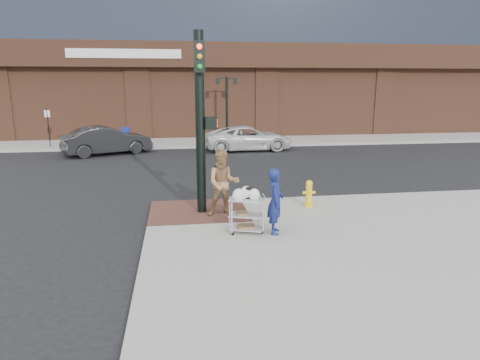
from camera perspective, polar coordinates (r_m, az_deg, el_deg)
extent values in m
plane|color=black|center=(11.76, -2.39, -5.97)|extent=(220.00, 220.00, 0.00)
cube|color=gray|center=(45.33, 9.28, 8.01)|extent=(65.00, 36.00, 0.15)
cube|color=#4E2D24|center=(12.53, -5.57, -4.08)|extent=(2.80, 2.40, 0.01)
cylinder|color=black|center=(27.31, -1.77, 9.42)|extent=(0.16, 0.16, 4.00)
cube|color=black|center=(27.26, -1.80, 13.41)|extent=(1.20, 0.06, 0.06)
cube|color=black|center=(27.20, -2.98, 12.98)|extent=(0.22, 0.22, 0.35)
cube|color=black|center=(27.32, -0.62, 12.99)|extent=(0.22, 0.22, 0.35)
cylinder|color=black|center=(27.22, -24.17, 6.39)|extent=(0.05, 0.05, 2.20)
cylinder|color=black|center=(11.95, -5.32, 7.31)|extent=(0.26, 0.26, 5.00)
cube|color=black|center=(11.96, -3.88, 7.58)|extent=(0.32, 0.28, 0.34)
cube|color=#FF260C|center=(11.98, -3.11, 7.60)|extent=(0.02, 0.18, 0.22)
cube|color=black|center=(11.63, -5.44, 16.04)|extent=(0.28, 0.18, 0.80)
imported|color=navy|center=(10.50, 4.73, -2.82)|extent=(0.51, 0.66, 1.63)
imported|color=#997148|center=(11.83, -2.25, -0.43)|extent=(0.93, 0.74, 1.85)
imported|color=black|center=(24.11, -17.32, 5.06)|extent=(4.86, 3.38, 1.52)
imported|color=silver|center=(24.49, 1.11, 5.59)|extent=(5.09, 2.55, 1.38)
cube|color=#A2A1A7|center=(10.50, 0.86, -2.62)|extent=(0.94, 0.70, 0.03)
cube|color=#A2A1A7|center=(10.61, 0.85, -4.69)|extent=(0.94, 0.70, 0.03)
cube|color=#A2A1A7|center=(10.72, 0.84, -6.44)|extent=(0.94, 0.70, 0.03)
cube|color=black|center=(10.52, 1.32, -1.76)|extent=(0.20, 0.13, 0.30)
cube|color=brown|center=(10.58, 0.26, -4.48)|extent=(0.28, 0.31, 0.07)
cube|color=brown|center=(10.71, 0.84, -6.20)|extent=(0.43, 0.33, 0.06)
cylinder|color=yellow|center=(13.07, 9.10, -3.32)|extent=(0.27, 0.27, 0.08)
cylinder|color=yellow|center=(12.98, 9.16, -1.87)|extent=(0.19, 0.19, 0.59)
sphere|color=yellow|center=(12.90, 9.21, -0.48)|extent=(0.21, 0.21, 0.21)
cylinder|color=yellow|center=(12.97, 9.17, -1.67)|extent=(0.38, 0.09, 0.09)
cube|color=red|center=(27.03, -20.25, 5.39)|extent=(0.49, 0.47, 0.99)
cube|color=gold|center=(27.17, -19.25, 5.40)|extent=(0.38, 0.35, 0.89)
cube|color=navy|center=(26.23, -14.97, 5.65)|extent=(0.46, 0.42, 1.09)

